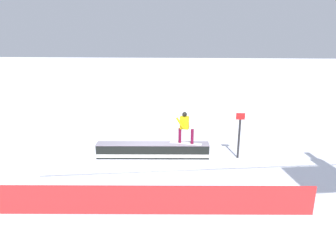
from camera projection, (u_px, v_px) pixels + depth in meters
ground_plane at (153, 157)px, 14.53m from camera, size 120.00×120.00×0.00m
grind_box at (153, 151)px, 14.44m from camera, size 5.33×0.89×0.71m
snowboarder at (185, 126)px, 14.09m from camera, size 1.53×0.59×1.52m
safety_fence at (137, 200)px, 9.84m from camera, size 11.45×0.68×1.02m
trail_marker at (239, 134)px, 14.14m from camera, size 0.40×0.10×2.19m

